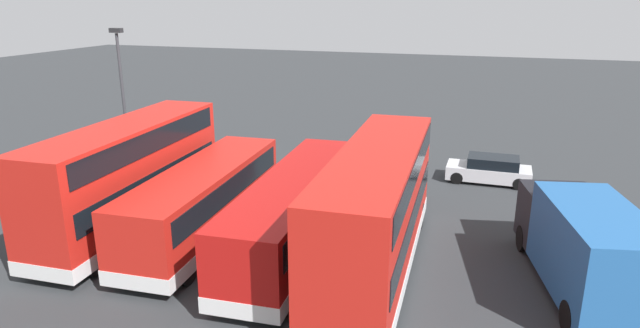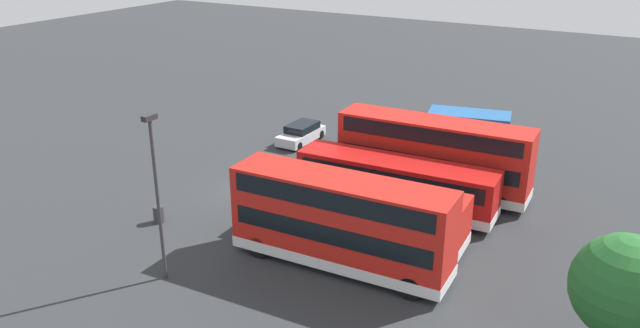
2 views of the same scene
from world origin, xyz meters
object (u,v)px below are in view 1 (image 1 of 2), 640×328
(bus_single_deck_third, at_px, (204,199))
(car_hatchback_silver, at_px, (490,170))
(bus_single_deck_second, at_px, (296,209))
(bus_double_decker_near_end, at_px, (377,208))
(bus_double_decker_fourth, at_px, (130,174))
(lamp_post_tall, at_px, (122,91))
(box_truck_blue, at_px, (584,244))
(waste_bin_yellow, at_px, (232,151))

(bus_single_deck_third, distance_m, car_hatchback_silver, 15.40)
(bus_single_deck_second, height_order, car_hatchback_silver, bus_single_deck_second)
(bus_double_decker_near_end, bearing_deg, bus_double_decker_fourth, -2.92)
(lamp_post_tall, bearing_deg, bus_double_decker_fourth, 127.89)
(bus_single_deck_third, relative_size, box_truck_blue, 1.34)
(bus_single_deck_third, bearing_deg, bus_single_deck_second, -177.84)
(bus_double_decker_fourth, xyz_separation_m, waste_bin_yellow, (0.96, -10.87, -1.97))
(bus_double_decker_near_end, distance_m, waste_bin_yellow, 16.38)
(box_truck_blue, distance_m, waste_bin_yellow, 21.22)
(bus_single_deck_third, distance_m, bus_double_decker_fourth, 3.43)
(bus_single_deck_second, relative_size, waste_bin_yellow, 12.30)
(bus_single_deck_third, distance_m, box_truck_blue, 14.10)
(box_truck_blue, xyz_separation_m, lamp_post_tall, (22.49, -6.18, 2.95))
(car_hatchback_silver, xyz_separation_m, waste_bin_yellow, (15.18, 0.22, -0.23))
(bus_double_decker_near_end, height_order, bus_single_deck_second, bus_double_decker_near_end)
(waste_bin_yellow, bearing_deg, bus_double_decker_near_end, 135.43)
(lamp_post_tall, relative_size, waste_bin_yellow, 8.37)
(bus_single_deck_third, height_order, lamp_post_tall, lamp_post_tall)
(bus_double_decker_near_end, relative_size, bus_double_decker_fourth, 1.08)
(bus_single_deck_second, relative_size, box_truck_blue, 1.49)
(bus_double_decker_near_end, xyz_separation_m, car_hatchback_silver, (-3.59, -11.63, -1.75))
(bus_double_decker_near_end, distance_m, lamp_post_tall, 17.35)
(bus_single_deck_third, xyz_separation_m, box_truck_blue, (-14.10, -0.09, 0.09))
(bus_double_decker_fourth, bearing_deg, waste_bin_yellow, -84.95)
(bus_single_deck_third, height_order, bus_double_decker_fourth, bus_double_decker_fourth)
(bus_single_deck_third, xyz_separation_m, waste_bin_yellow, (4.28, -10.63, -1.14))
(bus_double_decker_fourth, height_order, car_hatchback_silver, bus_double_decker_fourth)
(bus_double_decker_fourth, bearing_deg, car_hatchback_silver, -142.04)
(box_truck_blue, relative_size, waste_bin_yellow, 8.27)
(bus_single_deck_second, distance_m, car_hatchback_silver, 12.80)
(bus_single_deck_second, xyz_separation_m, bus_single_deck_third, (3.94, 0.15, -0.00))
(waste_bin_yellow, bearing_deg, bus_single_deck_second, 128.11)
(bus_single_deck_second, bearing_deg, box_truck_blue, 179.67)
(bus_double_decker_fourth, distance_m, lamp_post_tall, 8.55)
(box_truck_blue, bearing_deg, bus_double_decker_near_end, 7.33)
(car_hatchback_silver, bearing_deg, bus_double_decker_fourth, 37.96)
(car_hatchback_silver, distance_m, lamp_post_tall, 20.21)
(bus_double_decker_near_end, bearing_deg, lamp_post_tall, -24.22)
(bus_double_decker_near_end, relative_size, car_hatchback_silver, 2.72)
(bus_double_decker_fourth, relative_size, waste_bin_yellow, 11.46)
(bus_double_decker_fourth, bearing_deg, box_truck_blue, -178.91)
(bus_double_decker_near_end, xyz_separation_m, bus_single_deck_third, (7.30, -0.78, -0.83))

